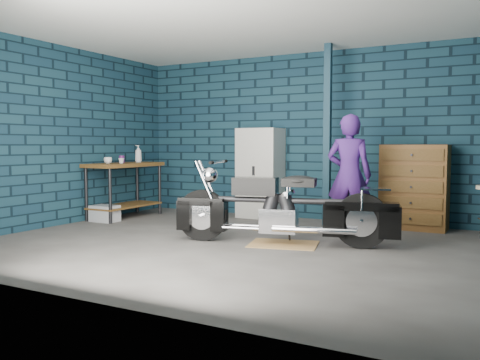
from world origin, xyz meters
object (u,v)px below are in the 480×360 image
at_px(person, 349,175).
at_px(storage_bin, 105,213).
at_px(motorcycle, 284,203).
at_px(tool_chest, 414,187).
at_px(locker, 260,173).
at_px(workbench, 125,190).

bearing_deg(person, storage_bin, 4.45).
distance_m(motorcycle, person, 1.18).
distance_m(storage_bin, tool_chest, 4.72).
bearing_deg(person, locker, -32.93).
height_order(person, locker, person).
xyz_separation_m(motorcycle, tool_chest, (1.19, 1.94, 0.10)).
height_order(workbench, locker, locker).
relative_size(person, tool_chest, 1.33).
xyz_separation_m(storage_bin, tool_chest, (4.42, 1.58, 0.48)).
bearing_deg(storage_bin, person, 9.98).
bearing_deg(workbench, tool_chest, 13.64).
distance_m(workbench, tool_chest, 4.57).
relative_size(person, locker, 1.09).
bearing_deg(motorcycle, storage_bin, 159.86).
distance_m(person, tool_chest, 1.16).
bearing_deg(motorcycle, tool_chest, 44.67).
relative_size(storage_bin, locker, 0.28).
bearing_deg(motorcycle, workbench, 151.40).
xyz_separation_m(motorcycle, storage_bin, (-3.23, 0.36, -0.38)).
distance_m(person, storage_bin, 3.85).
height_order(storage_bin, tool_chest, tool_chest).
distance_m(person, locker, 2.00).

